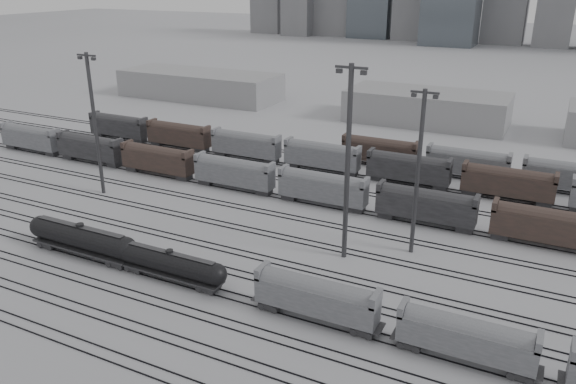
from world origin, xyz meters
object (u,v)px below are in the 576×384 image
at_px(tank_car_a, 82,238).
at_px(hopper_car_b, 466,336).
at_px(tank_car_b, 170,263).
at_px(light_mast_c, 348,160).
at_px(hopper_car_a, 316,296).

distance_m(tank_car_a, hopper_car_b, 50.41).
height_order(tank_car_b, hopper_car_b, hopper_car_b).
bearing_deg(tank_car_b, light_mast_c, 42.11).
height_order(tank_car_a, tank_car_b, tank_car_a).
relative_size(tank_car_b, hopper_car_b, 1.21).
xyz_separation_m(tank_car_b, hopper_car_b, (35.64, -0.00, 0.64)).
bearing_deg(tank_car_a, tank_car_b, 0.00).
relative_size(tank_car_a, hopper_car_b, 1.37).
bearing_deg(light_mast_c, tank_car_a, -154.13).
relative_size(tank_car_b, hopper_car_a, 1.15).
height_order(tank_car_b, light_mast_c, light_mast_c).
distance_m(hopper_car_a, hopper_car_b, 15.93).
xyz_separation_m(tank_car_a, hopper_car_b, (50.41, -0.00, 0.34)).
bearing_deg(hopper_car_b, light_mast_c, 140.23).
height_order(tank_car_b, hopper_car_a, hopper_car_a).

